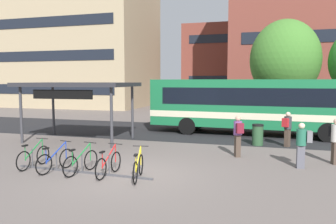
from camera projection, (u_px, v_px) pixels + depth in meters
name	position (u px, v px, depth m)	size (l,w,h in m)	color
ground	(131.00, 175.00, 11.05)	(200.00, 200.00, 0.00)	#6B605B
bus_lane_asphalt	(192.00, 132.00, 20.29)	(80.00, 7.20, 0.01)	#232326
city_bus	(256.00, 104.00, 19.06)	(12.12, 3.10, 3.20)	#196B3D
bike_rack	(82.00, 170.00, 11.29)	(5.17, 0.28, 0.70)	#47474C
parked_bicycle_green_0	(34.00, 157.00, 11.98)	(0.52, 1.72, 0.99)	black
parked_bicycle_blue_1	(56.00, 160.00, 11.46)	(0.56, 1.70, 0.99)	black
parked_bicycle_green_2	(81.00, 162.00, 11.20)	(0.52, 1.70, 0.99)	black
parked_bicycle_red_3	(109.00, 164.00, 10.93)	(0.52, 1.72, 0.99)	black
parked_bicycle_yellow_4	(138.00, 168.00, 10.52)	(0.55, 1.70, 0.99)	black
transit_shelter	(78.00, 86.00, 17.15)	(5.81, 3.83, 3.03)	#38383D
commuter_red_pack_0	(287.00, 127.00, 15.65)	(0.52, 0.60, 1.67)	#47382D
commuter_maroon_pack_1	(238.00, 133.00, 13.56)	(0.49, 0.60, 1.70)	#47382D
commuter_grey_pack_2	(302.00, 142.00, 11.82)	(0.55, 0.37, 1.64)	#565660
commuter_black_pack_3	(335.00, 138.00, 12.42)	(0.43, 0.58, 1.73)	#47382D
trash_bin	(258.00, 135.00, 16.09)	(0.55, 0.55, 1.03)	#284C2D
street_tree_0	(285.00, 60.00, 23.85)	(4.94, 4.94, 7.49)	brown
building_left_wing	(74.00, 48.00, 41.99)	(19.14, 12.12, 14.56)	tan
building_right_wing	(336.00, 26.00, 34.39)	(20.71, 13.12, 17.58)	brown
building_centre_block	(252.00, 65.00, 47.02)	(18.22, 10.17, 10.73)	brown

